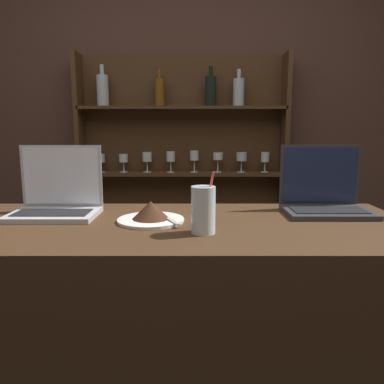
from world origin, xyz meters
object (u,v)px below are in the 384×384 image
Objects in this scene: laptop_far at (324,197)px; cake_plate at (150,214)px; water_glass at (203,210)px; laptop_near at (56,199)px.

laptop_far is 1.36× the size of cake_plate.
laptop_far is at bearing 12.72° from cake_plate.
cake_plate is 1.21× the size of water_glass.
laptop_near is 0.37m from cake_plate.
laptop_near is 1.34× the size of cake_plate.
cake_plate is at bearing -16.23° from laptop_near.
water_glass is at bearing -24.73° from laptop_near.
laptop_far is (0.99, 0.04, -0.00)m from laptop_near.
laptop_far reaches higher than water_glass.
laptop_far is at bearing 2.37° from laptop_near.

